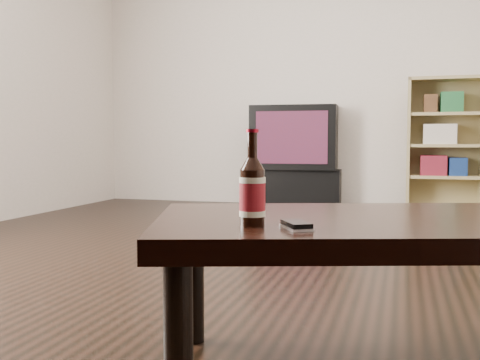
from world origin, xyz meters
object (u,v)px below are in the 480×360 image
(tv, at_px, (295,138))
(phone, at_px, (296,225))
(tv_stand, at_px, (295,187))
(bookshelf, at_px, (444,143))
(coffee_table, at_px, (372,238))
(beer_bottle, at_px, (252,192))

(tv, height_order, phone, tv)
(tv_stand, xyz_separation_m, tv, (0.00, -0.00, 0.47))
(tv_stand, relative_size, bookshelf, 0.76)
(bookshelf, bearing_deg, coffee_table, -96.07)
(tv_stand, height_order, beer_bottle, beer_bottle)
(coffee_table, distance_m, phone, 0.30)
(tv_stand, xyz_separation_m, phone, (0.76, -4.05, 0.25))
(coffee_table, bearing_deg, bookshelf, 83.61)
(bookshelf, xyz_separation_m, beer_bottle, (-0.67, -3.85, -0.10))
(bookshelf, bearing_deg, phone, -97.92)
(tv_stand, height_order, bookshelf, bookshelf)
(tv, relative_size, phone, 7.66)
(coffee_table, distance_m, beer_bottle, 0.37)
(tv_stand, distance_m, beer_bottle, 4.10)
(bookshelf, bearing_deg, tv_stand, 172.13)
(tv, bearing_deg, bookshelf, -10.31)
(coffee_table, bearing_deg, tv, 103.56)
(tv_stand, height_order, phone, phone)
(bookshelf, distance_m, coffee_table, 3.65)
(bookshelf, bearing_deg, tv, 172.18)
(beer_bottle, bearing_deg, tv, 99.22)
(tv_stand, bearing_deg, bookshelf, -10.37)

